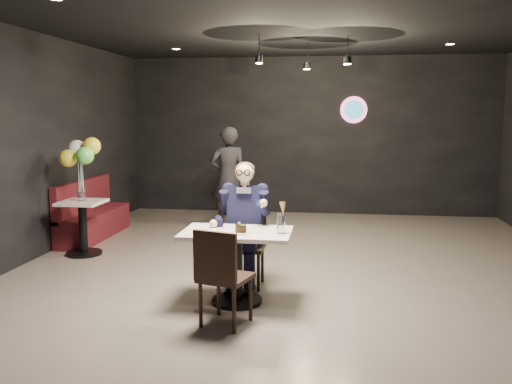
# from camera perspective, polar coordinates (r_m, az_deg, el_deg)

# --- Properties ---
(floor) EXTENTS (9.00, 9.00, 0.00)m
(floor) POSITION_cam_1_polar(r_m,az_deg,el_deg) (6.32, 3.93, -9.51)
(floor) COLOR slate
(floor) RESTS_ON ground
(wall_sign) EXTENTS (0.50, 0.06, 0.50)m
(wall_sign) POSITION_cam_1_polar(r_m,az_deg,el_deg) (10.48, 10.25, 8.52)
(wall_sign) COLOR pink
(wall_sign) RESTS_ON floor
(pendant_lights) EXTENTS (1.40, 1.20, 0.36)m
(pendant_lights) POSITION_cam_1_polar(r_m,az_deg,el_deg) (8.07, 5.20, 15.01)
(pendant_lights) COLOR black
(pendant_lights) RESTS_ON floor
(main_table) EXTENTS (1.10, 0.70, 0.75)m
(main_table) POSITION_cam_1_polar(r_m,az_deg,el_deg) (5.57, -2.03, -7.90)
(main_table) COLOR white
(main_table) RESTS_ON floor
(chair_far) EXTENTS (0.42, 0.46, 0.92)m
(chair_far) POSITION_cam_1_polar(r_m,az_deg,el_deg) (6.07, -1.12, -5.70)
(chair_far) COLOR black
(chair_far) RESTS_ON floor
(chair_near) EXTENTS (0.53, 0.56, 0.92)m
(chair_near) POSITION_cam_1_polar(r_m,az_deg,el_deg) (5.01, -3.20, -8.77)
(chair_near) COLOR black
(chair_near) RESTS_ON floor
(seated_man) EXTENTS (0.60, 0.80, 1.44)m
(seated_man) POSITION_cam_1_polar(r_m,az_deg,el_deg) (6.02, -1.13, -3.30)
(seated_man) COLOR black
(seated_man) RESTS_ON floor
(dessert_plate) EXTENTS (0.24, 0.24, 0.01)m
(dessert_plate) POSITION_cam_1_polar(r_m,az_deg,el_deg) (5.39, -1.75, -4.27)
(dessert_plate) COLOR white
(dessert_plate) RESTS_ON main_table
(cake_slice) EXTENTS (0.12, 0.11, 0.07)m
(cake_slice) POSITION_cam_1_polar(r_m,az_deg,el_deg) (5.36, -1.62, -3.89)
(cake_slice) COLOR black
(cake_slice) RESTS_ON dessert_plate
(mint_leaf) EXTENTS (0.06, 0.04, 0.01)m
(mint_leaf) POSITION_cam_1_polar(r_m,az_deg,el_deg) (5.32, -1.40, -3.50)
(mint_leaf) COLOR #2E7C28
(mint_leaf) RESTS_ON cake_slice
(sundae_glass) EXTENTS (0.09, 0.09, 0.19)m
(sundae_glass) POSITION_cam_1_polar(r_m,az_deg,el_deg) (5.36, 2.64, -3.36)
(sundae_glass) COLOR silver
(sundae_glass) RESTS_ON main_table
(wafer_cone) EXTENTS (0.08, 0.08, 0.13)m
(wafer_cone) POSITION_cam_1_polar(r_m,az_deg,el_deg) (5.33, 2.86, -1.78)
(wafer_cone) COLOR tan
(wafer_cone) RESTS_ON sundae_glass
(booth_bench) EXTENTS (0.45, 1.81, 0.90)m
(booth_bench) POSITION_cam_1_polar(r_m,az_deg,el_deg) (8.80, -16.71, -1.74)
(booth_bench) COLOR #3F0D10
(booth_bench) RESTS_ON floor
(side_table) EXTENTS (0.56, 0.56, 0.69)m
(side_table) POSITION_cam_1_polar(r_m,az_deg,el_deg) (7.81, -17.73, -3.81)
(side_table) COLOR white
(side_table) RESTS_ON floor
(balloon_vase) EXTENTS (0.10, 0.10, 0.16)m
(balloon_vase) POSITION_cam_1_polar(r_m,az_deg,el_deg) (7.73, -17.89, -0.32)
(balloon_vase) COLOR silver
(balloon_vase) RESTS_ON side_table
(balloon_bunch) EXTENTS (0.43, 0.43, 0.72)m
(balloon_bunch) POSITION_cam_1_polar(r_m,az_deg,el_deg) (7.68, -18.03, 2.86)
(balloon_bunch) COLOR yellow
(balloon_bunch) RESTS_ON balloon_vase
(passerby) EXTENTS (0.72, 0.57, 1.71)m
(passerby) POSITION_cam_1_polar(r_m,az_deg,el_deg) (9.21, -2.92, 1.56)
(passerby) COLOR black
(passerby) RESTS_ON floor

